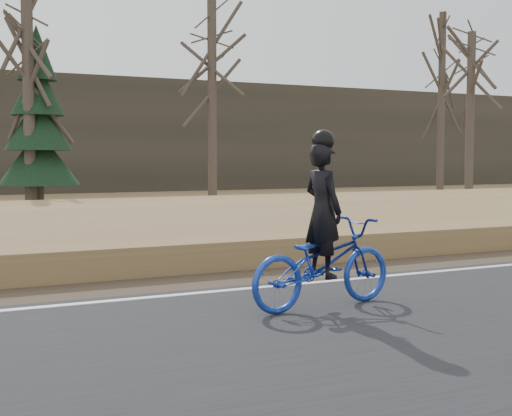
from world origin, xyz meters
name	(u,v)px	position (x,y,z in m)	size (l,w,h in m)	color
ground	(415,281)	(0.00, 0.00, 0.00)	(120.00, 120.00, 0.00)	olive
edge_line	(407,274)	(0.00, 0.20, 0.07)	(120.00, 0.12, 0.01)	silver
shoulder	(367,268)	(0.00, 1.20, 0.02)	(120.00, 1.60, 0.04)	#473A2B
embankment	(279,237)	(0.00, 4.20, 0.22)	(120.00, 5.00, 0.44)	olive
ballast	(206,221)	(0.00, 8.00, 0.23)	(120.00, 3.00, 0.45)	slate
railroad	(206,209)	(0.00, 8.00, 0.53)	(120.00, 2.40, 0.29)	black
treeline_backdrop	(44,134)	(0.00, 30.00, 3.00)	(120.00, 4.00, 6.00)	#383328
cyclist	(323,252)	(-2.34, -1.22, 0.70)	(2.02, 0.92, 2.04)	#17369F
bare_tree_near_left	(28,90)	(-3.05, 15.01, 3.89)	(0.36, 0.36, 7.78)	#493F35
bare_tree_center	(212,99)	(4.35, 17.89, 4.11)	(0.36, 0.36, 8.22)	#493F35
bare_tree_right	(470,116)	(15.19, 15.23, 3.57)	(0.36, 0.36, 7.13)	#493F35
bare_tree_far_right	(441,104)	(17.17, 19.36, 4.44)	(0.36, 0.36, 8.87)	#493F35
conifer	(38,125)	(-2.69, 15.54, 2.85)	(2.60, 2.60, 6.02)	#493F35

